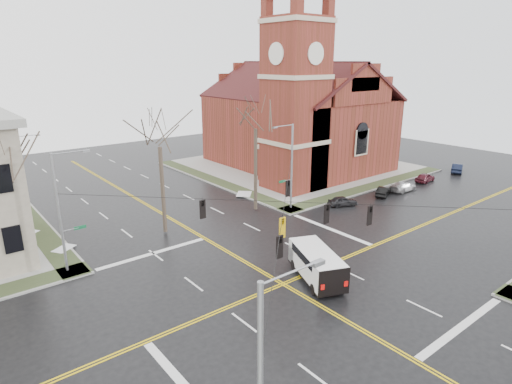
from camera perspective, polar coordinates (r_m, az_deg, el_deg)
ground at (r=31.30m, az=3.62°, el=-12.14°), size 120.00×120.00×0.00m
sidewalks at (r=31.26m, az=3.62°, el=-12.02°), size 80.00×80.00×0.17m
road_markings at (r=31.29m, az=3.62°, el=-12.13°), size 100.00×100.00×0.01m
church at (r=62.70m, az=5.40°, el=10.79°), size 24.28×27.48×27.50m
signal_pole_ne at (r=44.65m, az=4.62°, el=3.70°), size 2.75×0.22×9.00m
signal_pole_nw at (r=33.99m, az=-24.52°, el=-2.18°), size 2.75×0.22×9.00m
span_wires at (r=28.78m, az=3.85°, el=-1.31°), size 23.02×23.02×0.03m
traffic_signals at (r=28.57m, az=4.72°, el=-3.07°), size 8.21×8.26×1.30m
streetlight_north_a at (r=49.89m, az=-28.62°, el=2.50°), size 2.30×0.20×8.00m
cargo_van at (r=31.73m, az=7.92°, el=-9.18°), size 4.33×6.20×2.21m
parked_car_a at (r=47.75m, az=11.49°, el=-1.19°), size 3.47×2.46×1.10m
parked_car_b at (r=52.50m, az=16.64°, el=0.11°), size 3.59×2.43×1.12m
parked_car_c at (r=55.11m, az=19.04°, el=0.71°), size 4.07×1.73×1.17m
parked_car_d at (r=60.32m, az=21.61°, el=1.82°), size 3.67×1.80×1.20m
parked_car_e at (r=67.29m, az=25.25°, el=2.92°), size 4.15×2.87×1.30m
tree_nw_far at (r=34.32m, az=-30.50°, el=2.68°), size 4.00×4.00×11.21m
tree_nw_near at (r=38.23m, az=-12.76°, el=6.65°), size 4.00×4.00×11.90m
tree_ne at (r=43.45m, az=-0.06°, el=9.16°), size 4.00×4.00×12.81m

